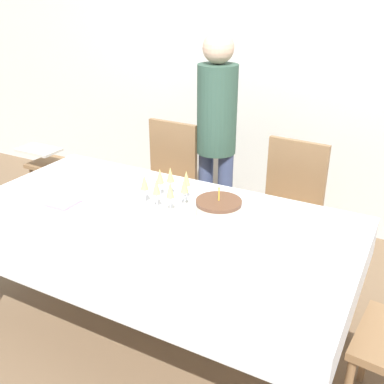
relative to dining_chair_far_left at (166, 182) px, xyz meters
name	(u,v)px	position (x,y,z in m)	size (l,w,h in m)	color
ground_plane	(158,331)	(0.46, -0.88, -0.54)	(12.00, 12.00, 0.00)	brown
wall_back	(274,59)	(0.46, 0.93, 0.81)	(8.00, 0.05, 2.70)	silver
dining_table	(154,234)	(0.46, -0.88, 0.12)	(2.10, 1.11, 0.76)	white
dining_chair_far_left	(166,182)	(0.00, 0.00, 0.00)	(0.43, 0.43, 0.98)	olive
dining_chair_far_right	(287,209)	(0.93, 0.00, 0.00)	(0.45, 0.45, 0.98)	olive
birthday_cake	(218,211)	(0.78, -0.76, 0.28)	(0.24, 0.24, 0.19)	beige
champagne_tray	(168,191)	(0.45, -0.70, 0.30)	(0.36, 0.36, 0.18)	silver
plate_stack_main	(113,218)	(0.31, -1.02, 0.25)	(0.26, 0.26, 0.05)	white
cake_knife	(219,245)	(0.89, -0.97, 0.22)	(0.30, 0.04, 0.00)	silver
fork_pile	(41,213)	(-0.08, -1.13, 0.23)	(0.18, 0.08, 0.02)	silver
napkin_pile	(63,203)	(-0.07, -0.98, 0.23)	(0.15, 0.15, 0.01)	pink
person_standing	(217,127)	(0.33, 0.17, 0.43)	(0.28, 0.28, 1.61)	#3F4C72
high_chair	(50,172)	(-1.03, -0.15, -0.06)	(0.33, 0.35, 0.71)	olive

